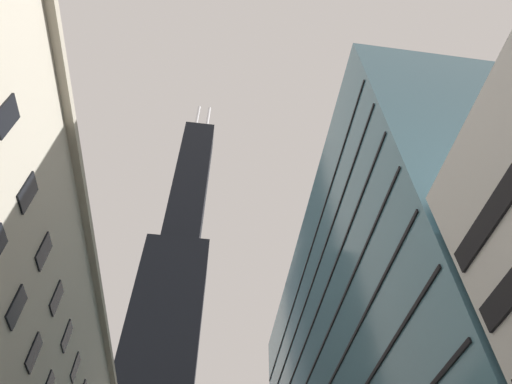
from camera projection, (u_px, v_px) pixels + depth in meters
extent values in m
cube|color=#B2A893|center=(103.00, 318.00, 45.19)|extent=(0.70, 74.41, 0.60)
cube|color=black|center=(16.00, 307.00, 24.91)|extent=(0.14, 1.40, 2.20)
cube|color=black|center=(34.00, 353.00, 28.13)|extent=(0.14, 1.40, 2.20)
cube|color=black|center=(7.00, 116.00, 21.64)|extent=(0.14, 1.40, 2.20)
cube|color=black|center=(28.00, 193.00, 24.87)|extent=(0.14, 1.40, 2.20)
cube|color=black|center=(44.00, 251.00, 28.09)|extent=(0.14, 1.40, 2.20)
cube|color=black|center=(56.00, 298.00, 31.32)|extent=(0.14, 1.40, 2.20)
cube|color=black|center=(67.00, 336.00, 34.55)|extent=(0.14, 1.40, 2.20)
cube|color=black|center=(75.00, 367.00, 37.77)|extent=(0.14, 1.40, 2.20)
cube|color=black|center=(164.00, 336.00, 109.60)|extent=(17.51, 17.51, 51.97)
cube|color=black|center=(191.00, 186.00, 153.99)|extent=(11.25, 11.25, 64.97)
cylinder|color=silver|center=(197.00, 120.00, 186.82)|extent=(1.20, 1.20, 22.02)
cylinder|color=silver|center=(207.00, 121.00, 187.20)|extent=(1.20, 1.20, 22.02)
cube|color=black|center=(311.00, 372.00, 44.82)|extent=(0.12, 53.00, 0.24)
cube|color=black|center=(308.00, 337.00, 47.85)|extent=(0.12, 53.00, 0.24)
cube|color=black|center=(305.00, 306.00, 50.89)|extent=(0.12, 53.00, 0.24)
cube|color=black|center=(302.00, 278.00, 53.93)|extent=(0.12, 53.00, 0.24)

